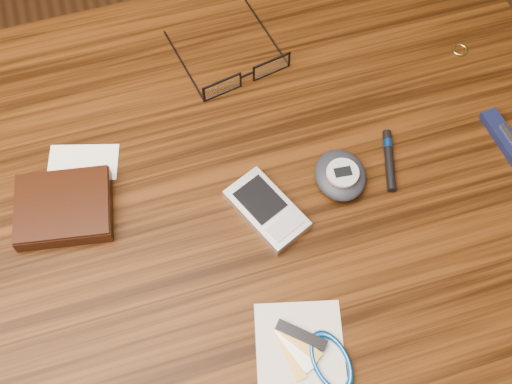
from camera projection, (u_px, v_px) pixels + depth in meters
ground at (224, 359)px, 1.41m from camera, size 3.80×3.80×0.00m
desk at (201, 251)px, 0.83m from camera, size 1.00×0.70×0.75m
wallet_and_card at (64, 207)px, 0.74m from camera, size 0.14×0.15×0.02m
eyeglasses at (244, 73)px, 0.82m from camera, size 0.15×0.15×0.03m
gold_ring at (460, 50)px, 0.85m from camera, size 0.03×0.03×0.00m
pda_phone at (267, 209)px, 0.74m from camera, size 0.09×0.11×0.01m
pedometer at (340, 175)px, 0.76m from camera, size 0.07×0.08×0.03m
notepad_keys at (316, 355)px, 0.67m from camera, size 0.11×0.12×0.01m
pocket_knife at (507, 142)px, 0.78m from camera, size 0.03×0.09×0.01m
black_blue_pen at (389, 158)px, 0.77m from camera, size 0.03×0.08×0.01m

